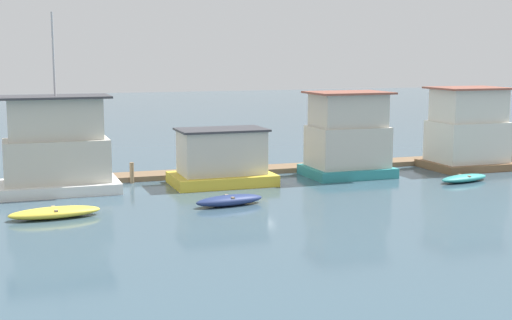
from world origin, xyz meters
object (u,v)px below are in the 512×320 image
(houseboat_yellow, at_px, (222,159))
(dinghy_navy, at_px, (230,200))
(houseboat_white, at_px, (56,150))
(mooring_post_centre, at_px, (490,148))
(dinghy_teal, at_px, (464,178))
(mooring_post_near_right, at_px, (132,173))
(dinghy_yellow, at_px, (55,213))
(houseboat_teal, at_px, (348,137))
(houseboat_brown, at_px, (468,131))

(houseboat_yellow, distance_m, dinghy_navy, 5.95)
(houseboat_white, xyz_separation_m, mooring_post_centre, (28.95, 1.36, -1.30))
(dinghy_teal, xyz_separation_m, mooring_post_near_right, (-18.42, 5.96, 0.39))
(houseboat_white, xyz_separation_m, dinghy_teal, (22.65, -4.59, -2.06))
(dinghy_yellow, xyz_separation_m, dinghy_teal, (23.22, 1.74, -0.04))
(houseboat_teal, distance_m, mooring_post_centre, 12.08)
(mooring_post_near_right, bearing_deg, dinghy_yellow, -121.90)
(mooring_post_near_right, relative_size, mooring_post_centre, 0.61)
(dinghy_yellow, height_order, dinghy_teal, dinghy_yellow)
(houseboat_teal, height_order, dinghy_yellow, houseboat_teal)
(dinghy_yellow, xyz_separation_m, mooring_post_near_right, (4.79, 7.70, 0.35))
(houseboat_yellow, xyz_separation_m, mooring_post_near_right, (-4.81, 2.05, -0.85))
(houseboat_white, distance_m, mooring_post_centre, 29.01)
(houseboat_brown, bearing_deg, dinghy_teal, -126.60)
(houseboat_teal, bearing_deg, mooring_post_near_right, 171.87)
(houseboat_teal, height_order, dinghy_teal, houseboat_teal)
(houseboat_yellow, xyz_separation_m, dinghy_teal, (13.62, -3.90, -1.24))
(mooring_post_near_right, bearing_deg, houseboat_white, -162.14)
(dinghy_yellow, bearing_deg, houseboat_yellow, 30.44)
(houseboat_white, relative_size, houseboat_brown, 1.81)
(dinghy_navy, bearing_deg, mooring_post_centre, 20.06)
(dinghy_teal, bearing_deg, dinghy_navy, -173.17)
(mooring_post_centre, bearing_deg, houseboat_teal, -171.18)
(houseboat_white, relative_size, dinghy_teal, 2.65)
(houseboat_white, height_order, houseboat_brown, houseboat_white)
(houseboat_yellow, distance_m, houseboat_teal, 8.11)
(houseboat_brown, xyz_separation_m, mooring_post_near_right, (-21.56, 1.74, -1.84))
(dinghy_navy, height_order, mooring_post_centre, mooring_post_centre)
(houseboat_white, bearing_deg, dinghy_teal, -11.46)
(houseboat_teal, xyz_separation_m, mooring_post_near_right, (-12.87, 1.84, -1.78))
(houseboat_white, distance_m, dinghy_yellow, 6.67)
(houseboat_white, relative_size, houseboat_teal, 1.86)
(houseboat_yellow, relative_size, mooring_post_near_right, 4.76)
(mooring_post_near_right, distance_m, mooring_post_centre, 24.73)
(houseboat_teal, height_order, mooring_post_near_right, houseboat_teal)
(houseboat_white, bearing_deg, dinghy_yellow, -95.07)
(houseboat_white, bearing_deg, mooring_post_near_right, 17.86)
(dinghy_yellow, xyz_separation_m, dinghy_navy, (8.31, -0.04, 0.01))
(dinghy_teal, height_order, mooring_post_centre, mooring_post_centre)
(houseboat_teal, bearing_deg, houseboat_yellow, -178.47)
(dinghy_teal, height_order, mooring_post_near_right, mooring_post_near_right)
(houseboat_teal, xyz_separation_m, dinghy_yellow, (-17.66, -5.86, -2.13))
(houseboat_teal, distance_m, houseboat_brown, 8.69)
(houseboat_white, xyz_separation_m, dinghy_yellow, (-0.56, -6.33, -2.03))
(houseboat_yellow, relative_size, dinghy_teal, 1.59)
(houseboat_brown, bearing_deg, houseboat_yellow, -178.92)
(houseboat_yellow, relative_size, houseboat_teal, 1.12)
(mooring_post_near_right, bearing_deg, houseboat_brown, -4.61)
(houseboat_white, height_order, dinghy_teal, houseboat_white)
(houseboat_brown, relative_size, dinghy_yellow, 1.26)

